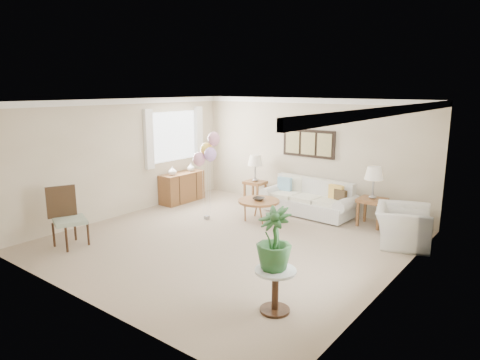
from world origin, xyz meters
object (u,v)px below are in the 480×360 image
(balloon_cluster, at_px, (207,151))
(armchair, at_px, (403,226))
(coffee_table, at_px, (259,202))
(accent_chair, at_px, (67,215))
(sofa, at_px, (309,201))

(balloon_cluster, bearing_deg, armchair, 15.21)
(balloon_cluster, bearing_deg, coffee_table, 34.04)
(coffee_table, xyz_separation_m, armchair, (2.93, 0.43, -0.07))
(accent_chair, bearing_deg, balloon_cluster, 70.22)
(coffee_table, relative_size, balloon_cluster, 0.47)
(sofa, bearing_deg, balloon_cluster, -132.43)
(armchair, relative_size, accent_chair, 0.99)
(coffee_table, distance_m, accent_chair, 3.86)
(coffee_table, relative_size, armchair, 0.84)
(coffee_table, bearing_deg, accent_chair, -119.50)
(accent_chair, bearing_deg, sofa, 60.22)
(sofa, height_order, balloon_cluster, balloon_cluster)
(sofa, xyz_separation_m, armchair, (2.29, -0.66, 0.04))
(armchair, bearing_deg, accent_chair, 111.12)
(sofa, height_order, armchair, sofa)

